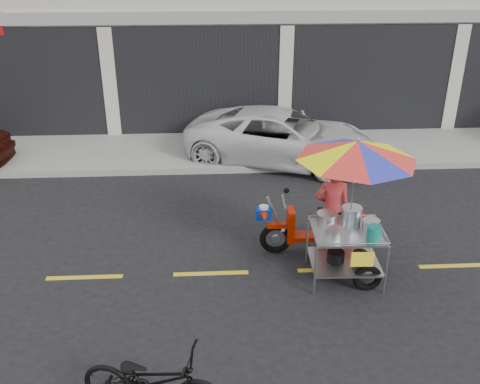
{
  "coord_description": "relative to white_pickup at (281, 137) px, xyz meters",
  "views": [
    {
      "loc": [
        -1.93,
        -7.17,
        4.86
      ],
      "look_at": [
        -1.5,
        0.6,
        1.15
      ],
      "focal_mm": 40.0,
      "sensor_mm": 36.0,
      "label": 1
    }
  ],
  "objects": [
    {
      "name": "ground",
      "position": [
        0.3,
        -4.69,
        -0.62
      ],
      "size": [
        90.0,
        90.0,
        0.0
      ],
      "primitive_type": "plane",
      "color": "black"
    },
    {
      "name": "sidewalk",
      "position": [
        0.3,
        0.81,
        -0.54
      ],
      "size": [
        45.0,
        3.0,
        0.15
      ],
      "primitive_type": "cube",
      "color": "gray",
      "rests_on": "ground"
    },
    {
      "name": "centerline",
      "position": [
        0.3,
        -4.69,
        -0.61
      ],
      "size": [
        42.0,
        0.1,
        0.01
      ],
      "primitive_type": "cube",
      "color": "gold",
      "rests_on": "ground"
    },
    {
      "name": "white_pickup",
      "position": [
        0.0,
        0.0,
        0.0
      ],
      "size": [
        4.88,
        3.42,
        1.24
      ],
      "primitive_type": "imported",
      "rotation": [
        0.0,
        0.0,
        1.23
      ],
      "color": "silver",
      "rests_on": "ground"
    },
    {
      "name": "near_bicycle",
      "position": [
        -2.35,
        -7.38,
        -0.19
      ],
      "size": [
        1.74,
        0.96,
        0.86
      ],
      "primitive_type": "imported",
      "rotation": [
        0.0,
        0.0,
        1.32
      ],
      "color": "black",
      "rests_on": "ground"
    },
    {
      "name": "food_vendor_rig",
      "position": [
        0.37,
        -4.58,
        0.84
      ],
      "size": [
        2.29,
        1.88,
        2.32
      ],
      "rotation": [
        0.0,
        0.0,
        -0.03
      ],
      "color": "black",
      "rests_on": "ground"
    }
  ]
}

